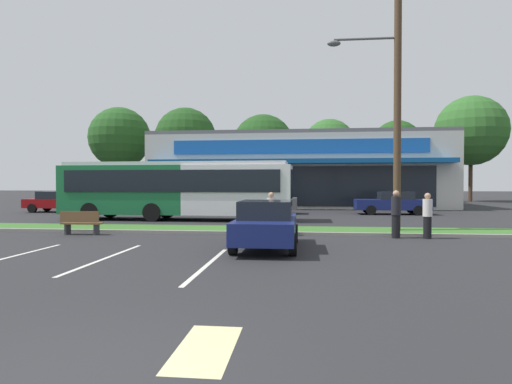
# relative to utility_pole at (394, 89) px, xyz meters

# --- Properties ---
(ground_plane) EXTENTS (240.00, 240.00, 0.00)m
(ground_plane) POSITION_rel_utility_pole_xyz_m (-6.13, -13.98, -5.94)
(ground_plane) COLOR #262628
(grass_median) EXTENTS (56.00, 2.20, 0.12)m
(grass_median) POSITION_rel_utility_pole_xyz_m (-6.13, 0.02, -5.88)
(grass_median) COLOR #386B28
(grass_median) RESTS_ON ground_plane
(curb_lip) EXTENTS (56.00, 0.24, 0.12)m
(curb_lip) POSITION_rel_utility_pole_xyz_m (-6.13, -1.20, -5.88)
(curb_lip) COLOR gray
(curb_lip) RESTS_ON ground_plane
(parking_stripe_0) EXTENTS (0.12, 4.80, 0.01)m
(parking_stripe_0) POSITION_rel_utility_pole_xyz_m (-11.82, -7.18, -5.94)
(parking_stripe_0) COLOR silver
(parking_stripe_0) RESTS_ON ground_plane
(parking_stripe_1) EXTENTS (0.12, 4.80, 0.01)m
(parking_stripe_1) POSITION_rel_utility_pole_xyz_m (-9.10, -7.05, -5.94)
(parking_stripe_1) COLOR silver
(parking_stripe_1) RESTS_ON ground_plane
(parking_stripe_2) EXTENTS (0.12, 4.80, 0.01)m
(parking_stripe_2) POSITION_rel_utility_pole_xyz_m (-6.14, -7.60, -5.94)
(parking_stripe_2) COLOR silver
(parking_stripe_2) RESTS_ON ground_plane
(lot_arrow) EXTENTS (0.70, 1.60, 0.01)m
(lot_arrow) POSITION_rel_utility_pole_xyz_m (-4.96, -12.93, -5.94)
(lot_arrow) COLOR beige
(lot_arrow) RESTS_ON ground_plane
(storefront_building) EXTENTS (25.50, 13.84, 6.46)m
(storefront_building) POSITION_rel_utility_pole_xyz_m (-4.11, 22.28, -2.71)
(storefront_building) COLOR beige
(storefront_building) RESTS_ON ground_plane
(tree_far_left) EXTENTS (7.49, 7.49, 11.50)m
(tree_far_left) POSITION_rel_utility_pole_xyz_m (-26.22, 32.18, 1.80)
(tree_far_left) COLOR #473323
(tree_far_left) RESTS_ON ground_plane
(tree_left) EXTENTS (6.98, 6.98, 10.68)m
(tree_left) POSITION_rel_utility_pole_xyz_m (-16.96, 28.94, 1.24)
(tree_left) COLOR #473323
(tree_left) RESTS_ON ground_plane
(tree_mid_left) EXTENTS (6.89, 6.89, 9.80)m
(tree_mid_left) POSITION_rel_utility_pole_xyz_m (-8.11, 29.11, 0.40)
(tree_mid_left) COLOR #473323
(tree_mid_left) RESTS_ON ground_plane
(tree_mid) EXTENTS (5.91, 5.91, 9.49)m
(tree_mid) POSITION_rel_utility_pole_xyz_m (-0.67, 31.21, 0.58)
(tree_mid) COLOR #473323
(tree_mid) RESTS_ON ground_plane
(tree_mid_right) EXTENTS (5.62, 5.62, 9.28)m
(tree_mid_right) POSITION_rel_utility_pole_xyz_m (6.96, 31.66, 0.51)
(tree_mid_right) COLOR #473323
(tree_mid_right) RESTS_ON ground_plane
(tree_right) EXTENTS (7.92, 7.92, 12.07)m
(tree_right) POSITION_rel_utility_pole_xyz_m (15.42, 32.71, 2.16)
(tree_right) COLOR #473323
(tree_right) RESTS_ON ground_plane
(utility_pole) EXTENTS (3.03, 2.40, 11.17)m
(utility_pole) POSITION_rel_utility_pole_xyz_m (0.00, 0.00, 0.00)
(utility_pole) COLOR #4C3826
(utility_pole) RESTS_ON ground_plane
(city_bus) EXTENTS (13.04, 2.88, 3.25)m
(city_bus) POSITION_rel_utility_pole_xyz_m (-10.81, 5.11, -4.17)
(city_bus) COLOR #196638
(city_bus) RESTS_ON ground_plane
(bus_stop_bench) EXTENTS (1.60, 0.45, 0.95)m
(bus_stop_bench) POSITION_rel_utility_pole_xyz_m (-12.53, -2.07, -5.44)
(bus_stop_bench) COLOR brown
(bus_stop_bench) RESTS_ON ground_plane
(car_0) EXTENTS (4.80, 1.92, 1.51)m
(car_0) POSITION_rel_utility_pole_xyz_m (2.24, 10.95, -5.17)
(car_0) COLOR navy
(car_0) RESTS_ON ground_plane
(car_1) EXTENTS (4.24, 1.86, 1.51)m
(car_1) POSITION_rel_utility_pole_xyz_m (-12.46, 10.85, -5.16)
(car_1) COLOR #0C3F1E
(car_1) RESTS_ON ground_plane
(car_2) EXTENTS (1.92, 4.35, 1.51)m
(car_2) POSITION_rel_utility_pole_xyz_m (-4.89, -4.82, -5.18)
(car_2) COLOR navy
(car_2) RESTS_ON ground_plane
(car_3) EXTENTS (4.30, 2.00, 1.50)m
(car_3) POSITION_rel_utility_pole_xyz_m (-6.30, 10.67, -5.15)
(car_3) COLOR #515459
(car_3) RESTS_ON ground_plane
(car_5) EXTENTS (4.32, 1.95, 1.50)m
(car_5) POSITION_rel_utility_pole_xyz_m (-21.36, 10.64, -5.18)
(car_5) COLOR maroon
(car_5) RESTS_ON ground_plane
(pedestrian_near_bench) EXTENTS (0.34, 0.34, 1.71)m
(pedestrian_near_bench) POSITION_rel_utility_pole_xyz_m (-4.98, -1.58, -5.08)
(pedestrian_near_bench) COLOR #726651
(pedestrian_near_bench) RESTS_ON ground_plane
(pedestrian_by_pole) EXTENTS (0.36, 0.36, 1.79)m
(pedestrian_by_pole) POSITION_rel_utility_pole_xyz_m (-0.28, -1.76, -5.04)
(pedestrian_by_pole) COLOR black
(pedestrian_by_pole) RESTS_ON ground_plane
(pedestrian_mid) EXTENTS (0.34, 0.34, 1.69)m
(pedestrian_mid) POSITION_rel_utility_pole_xyz_m (0.84, -1.79, -5.09)
(pedestrian_mid) COLOR black
(pedestrian_mid) RESTS_ON ground_plane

